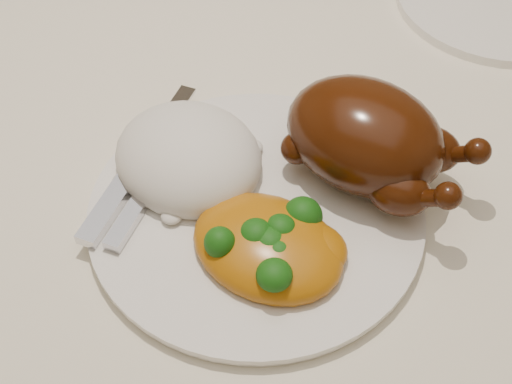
% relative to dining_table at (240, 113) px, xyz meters
% --- Properties ---
extents(floor, '(4.00, 4.00, 0.00)m').
position_rel_dining_table_xyz_m(floor, '(0.00, 0.00, -0.67)').
color(floor, brown).
rests_on(floor, ground).
extents(dining_table, '(1.60, 0.90, 0.76)m').
position_rel_dining_table_xyz_m(dining_table, '(0.00, 0.00, 0.00)').
color(dining_table, brown).
rests_on(dining_table, floor).
extents(tablecloth, '(1.73, 1.03, 0.18)m').
position_rel_dining_table_xyz_m(tablecloth, '(0.00, 0.00, 0.07)').
color(tablecloth, white).
rests_on(tablecloth, dining_table).
extents(dinner_plate, '(0.34, 0.34, 0.01)m').
position_rel_dining_table_xyz_m(dinner_plate, '(0.10, -0.21, 0.11)').
color(dinner_plate, white).
rests_on(dinner_plate, tablecloth).
extents(roast_chicken, '(0.17, 0.13, 0.08)m').
position_rel_dining_table_xyz_m(roast_chicken, '(0.17, -0.14, 0.15)').
color(roast_chicken, '#3E1806').
rests_on(roast_chicken, dinner_plate).
extents(rice_mound, '(0.16, 0.15, 0.07)m').
position_rel_dining_table_xyz_m(rice_mound, '(0.03, -0.19, 0.13)').
color(rice_mound, white).
rests_on(rice_mound, dinner_plate).
extents(mac_and_cheese, '(0.14, 0.11, 0.05)m').
position_rel_dining_table_xyz_m(mac_and_cheese, '(0.13, -0.25, 0.12)').
color(mac_and_cheese, '#BB680C').
rests_on(mac_and_cheese, dinner_plate).
extents(cutlery, '(0.04, 0.19, 0.01)m').
position_rel_dining_table_xyz_m(cutlery, '(-0.00, -0.22, 0.12)').
color(cutlery, silver).
rests_on(cutlery, dinner_plate).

